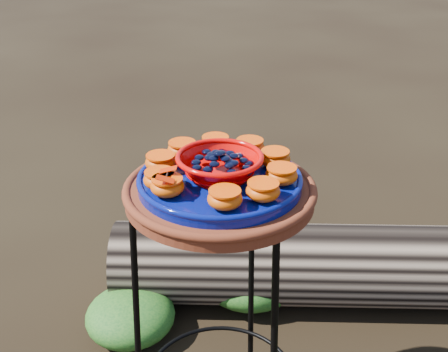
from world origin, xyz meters
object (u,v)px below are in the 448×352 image
at_px(cobalt_plate, 220,181).
at_px(driftwood_log, 335,265).
at_px(plant_stand, 220,321).
at_px(terracotta_saucer, 220,193).
at_px(red_bowl, 220,166).

relative_size(cobalt_plate, driftwood_log, 0.23).
xyz_separation_m(plant_stand, terracotta_saucer, (0.00, 0.00, 0.37)).
bearing_deg(cobalt_plate, red_bowl, 0.00).
bearing_deg(cobalt_plate, terracotta_saucer, 0.00).
relative_size(plant_stand, terracotta_saucer, 1.67).
relative_size(terracotta_saucer, red_bowl, 2.33).
bearing_deg(driftwood_log, cobalt_plate, -102.90).
height_order(plant_stand, red_bowl, red_bowl).
bearing_deg(red_bowl, driftwood_log, 77.10).
bearing_deg(terracotta_saucer, driftwood_log, 77.10).
distance_m(cobalt_plate, driftwood_log, 0.89).
distance_m(cobalt_plate, red_bowl, 0.04).
height_order(plant_stand, driftwood_log, plant_stand).
height_order(plant_stand, terracotta_saucer, terracotta_saucer).
bearing_deg(plant_stand, cobalt_plate, 0.00).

